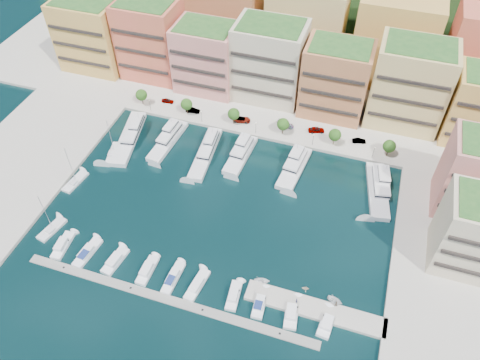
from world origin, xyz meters
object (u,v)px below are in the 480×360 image
at_px(tree_1, 186,104).
at_px(sailboat_1, 75,182).
at_px(lamppost_0, 150,104).
at_px(yacht_3, 241,152).
at_px(cruiser_4, 173,278).
at_px(yacht_1, 169,139).
at_px(sailboat_2, 114,154).
at_px(tender_2, 335,301).
at_px(cruiser_9, 327,323).
at_px(tender_1, 306,288).
at_px(tree_2, 234,114).
at_px(cruiser_1, 87,253).
at_px(cruiser_2, 115,261).
at_px(car_4, 316,130).
at_px(lamppost_1, 201,114).
at_px(cruiser_5, 197,285).
at_px(tree_0, 141,95).
at_px(tender_0, 262,281).
at_px(car_3, 285,124).
at_px(cruiser_7, 260,304).
at_px(lamppost_4, 374,151).
at_px(yacht_0, 130,135).
at_px(car_1, 193,110).
at_px(car_5, 359,141).
at_px(tree_4, 335,135).
at_px(tree_5, 389,146).
at_px(cruiser_8, 291,313).
at_px(yacht_4, 295,166).
at_px(lamppost_3, 313,138).
at_px(cruiser_0, 63,246).
at_px(cruiser_6, 234,296).
at_px(tree_3, 283,124).
at_px(yacht_6, 378,187).
at_px(sailboat_0, 52,229).
at_px(person_1, 336,304).
at_px(lamppost_2, 256,126).
at_px(yacht_2, 206,150).
at_px(car_0, 168,101).
at_px(cruiser_3, 147,270).

height_order(tree_1, sailboat_1, sailboat_1).
distance_m(lamppost_0, yacht_3, 36.07).
bearing_deg(cruiser_4, yacht_1, 115.28).
bearing_deg(sailboat_2, tender_2, -21.23).
height_order(cruiser_9, tender_1, cruiser_9).
height_order(tree_2, cruiser_1, tree_2).
bearing_deg(cruiser_2, car_4, 59.36).
distance_m(lamppost_1, yacht_3, 19.55).
relative_size(tree_1, tender_1, 3.26).
xyz_separation_m(lamppost_1, cruiser_5, (20.54, -55.80, -3.28)).
xyz_separation_m(lamppost_0, yacht_1, (11.33, -11.15, -2.73)).
bearing_deg(yacht_3, cruiser_2, -110.94).
xyz_separation_m(tree_0, tree_2, (32.00, 0.00, 0.00)).
bearing_deg(tender_0, car_3, -7.66).
relative_size(yacht_3, cruiser_9, 2.34).
distance_m(sailboat_1, sailboat_2, 14.61).
bearing_deg(cruiser_7, sailboat_1, 161.48).
bearing_deg(lamppost_4, sailboat_1, -155.72).
height_order(cruiser_1, tender_2, cruiser_1).
bearing_deg(yacht_1, sailboat_2, -142.06).
bearing_deg(tender_2, yacht_0, 75.64).
bearing_deg(car_1, car_5, -94.51).
xyz_separation_m(tree_4, sailboat_1, (-66.70, -37.81, -4.43)).
bearing_deg(tree_5, yacht_1, -168.25).
xyz_separation_m(cruiser_8, tender_0, (-8.58, 5.82, -0.16)).
height_order(tree_1, yacht_4, tree_1).
distance_m(tree_5, tender_0, 57.40).
relative_size(lamppost_3, cruiser_0, 0.49).
relative_size(lamppost_3, tender_0, 1.13).
bearing_deg(cruiser_6, cruiser_4, -179.86).
height_order(tree_2, lamppost_0, tree_2).
relative_size(lamppost_4, sailboat_1, 0.32).
bearing_deg(tree_3, car_5, 7.95).
xyz_separation_m(tree_5, tender_1, (-13.12, -50.94, -4.29)).
relative_size(cruiser_4, cruiser_8, 1.10).
distance_m(yacht_6, sailboat_0, 88.26).
height_order(tree_5, person_1, tree_5).
xyz_separation_m(lamppost_2, cruiser_5, (2.54, -55.80, -3.28)).
bearing_deg(tender_0, lamppost_0, 30.04).
bearing_deg(yacht_2, car_0, 138.82).
distance_m(tree_2, lamppost_0, 28.11).
distance_m(yacht_4, car_1, 40.18).
xyz_separation_m(tree_2, car_0, (-24.53, 3.44, -3.06)).
distance_m(yacht_4, car_5, 22.91).
relative_size(tree_5, sailboat_0, 0.43).
bearing_deg(tree_5, cruiser_8, -104.25).
bearing_deg(car_0, car_1, -108.40).
relative_size(tree_5, lamppost_4, 1.35).
distance_m(sailboat_1, sailboat_0, 16.98).
bearing_deg(cruiser_3, tree_2, 87.72).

